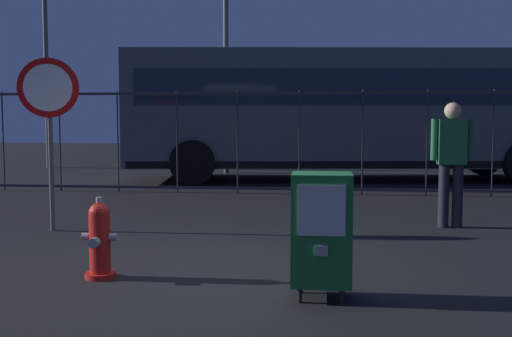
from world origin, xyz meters
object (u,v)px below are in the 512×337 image
(newspaper_box_primary, at_px, (322,229))
(pedestrian, at_px, (452,157))
(street_light_near_right, at_px, (45,21))
(bus_near, at_px, (351,108))
(fire_hydrant, at_px, (100,240))
(stop_sign, at_px, (49,107))

(newspaper_box_primary, bearing_deg, pedestrian, 63.50)
(pedestrian, bearing_deg, street_light_near_right, 137.41)
(bus_near, bearing_deg, street_light_near_right, 156.65)
(fire_hydrant, height_order, bus_near, bus_near)
(pedestrian, height_order, bus_near, bus_near)
(newspaper_box_primary, bearing_deg, bus_near, 85.99)
(pedestrian, xyz_separation_m, street_light_near_right, (-9.83, 9.03, 3.36))
(bus_near, bearing_deg, fire_hydrant, -112.67)
(fire_hydrant, xyz_separation_m, newspaper_box_primary, (2.01, -0.42, 0.22))
(fire_hydrant, relative_size, pedestrian, 0.45)
(newspaper_box_primary, distance_m, pedestrian, 3.87)
(fire_hydrant, relative_size, newspaper_box_primary, 0.73)
(stop_sign, relative_size, street_light_near_right, 0.30)
(fire_hydrant, xyz_separation_m, pedestrian, (3.73, 3.03, 0.60))
(fire_hydrant, height_order, newspaper_box_primary, newspaper_box_primary)
(stop_sign, height_order, pedestrian, stop_sign)
(pedestrian, distance_m, street_light_near_right, 13.77)
(stop_sign, xyz_separation_m, pedestrian, (5.20, 0.83, -0.65))
(stop_sign, height_order, bus_near, bus_near)
(newspaper_box_primary, xyz_separation_m, pedestrian, (1.72, 3.45, 0.38))
(fire_hydrant, xyz_separation_m, stop_sign, (-1.47, 2.20, 1.25))
(street_light_near_right, bearing_deg, bus_near, -16.66)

